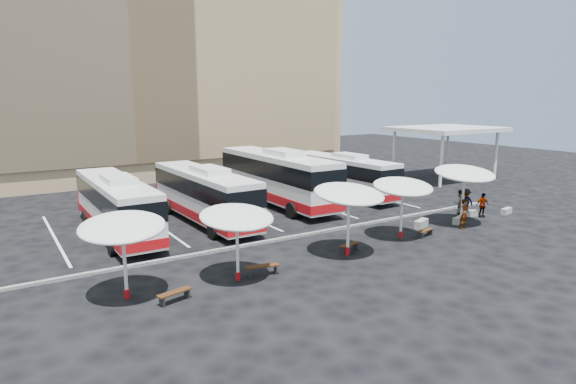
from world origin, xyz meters
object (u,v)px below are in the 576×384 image
wood_bench_3 (425,231)px  passenger_2 (483,205)px  sunshade_0 (122,227)px  sunshade_4 (465,174)px  passenger_0 (464,214)px  wood_bench_0 (175,294)px  passenger_1 (460,203)px  bus_0 (116,204)px  conc_bench_0 (421,224)px  wood_bench_2 (349,246)px  conc_bench_1 (459,220)px  passenger_3 (466,202)px  bus_3 (341,174)px  sunshade_2 (349,194)px  conc_bench_3 (506,211)px  bus_1 (204,193)px  conc_bench_2 (470,213)px  bus_2 (276,176)px  sunshade_3 (403,187)px  wood_bench_1 (263,268)px

wood_bench_3 → passenger_2: bearing=9.8°
wood_bench_3 → sunshade_0: bearing=179.0°
sunshade_4 → passenger_0: bearing=-134.3°
wood_bench_0 → passenger_1: 21.61m
bus_0 → conc_bench_0: (16.56, -8.57, -1.64)m
wood_bench_2 → conc_bench_1: size_ratio=1.21×
sunshade_0 → passenger_3: sunshade_0 is taller
wood_bench_0 → passenger_3: size_ratio=0.80×
bus_3 → passenger_3: 10.40m
bus_0 → conc_bench_0: bus_0 is taller
sunshade_0 → passenger_2: 24.19m
sunshade_2 → passenger_3: sunshade_2 is taller
bus_0 → conc_bench_3: size_ratio=10.64×
bus_1 → passenger_2: bearing=-29.5°
sunshade_4 → bus_0: bearing=154.0°
bus_0 → sunshade_2: sunshade_2 is taller
sunshade_0 → conc_bench_3: bearing=1.2°
wood_bench_3 → passenger_0: passenger_0 is taller
bus_3 → wood_bench_0: bus_3 is taller
bus_1 → conc_bench_0: 14.06m
bus_3 → conc_bench_2: (3.08, -10.32, -1.64)m
conc_bench_0 → conc_bench_2: 5.05m
conc_bench_2 → passenger_0: 3.62m
bus_1 → bus_2: 7.15m
bus_2 → wood_bench_3: bearing=-76.4°
bus_1 → conc_bench_2: 18.18m
conc_bench_3 → passenger_0: bearing=-170.8°
sunshade_4 → conc_bench_0: 4.22m
wood_bench_2 → sunshade_3: bearing=5.0°
passenger_1 → sunshade_2: bearing=37.5°
conc_bench_2 → sunshade_0: bearing=-176.5°
bus_3 → sunshade_0: 23.64m
bus_2 → bus_0: bearing=-169.4°
sunshade_2 → wood_bench_1: bearing=-177.8°
bus_1 → passenger_3: bearing=-27.3°
passenger_1 → passenger_3: bearing=-146.6°
bus_0 → sunshade_3: 16.81m
bus_1 → wood_bench_2: (4.07, -9.91, -1.61)m
wood_bench_3 → conc_bench_1: (4.20, 0.95, -0.10)m
bus_3 → wood_bench_1: 19.16m
bus_1 → conc_bench_3: size_ratio=10.91×
bus_0 → passenger_3: bus_0 is taller
wood_bench_1 → conc_bench_1: 15.44m
bus_0 → conc_bench_0: 18.72m
conc_bench_3 → passenger_2: bearing=171.9°
bus_1 → conc_bench_3: 21.08m
conc_bench_3 → passenger_1: size_ratio=0.58×
sunshade_3 → sunshade_4: size_ratio=0.91×
sunshade_0 → passenger_2: size_ratio=2.54×
sunshade_3 → wood_bench_1: bearing=-174.4°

